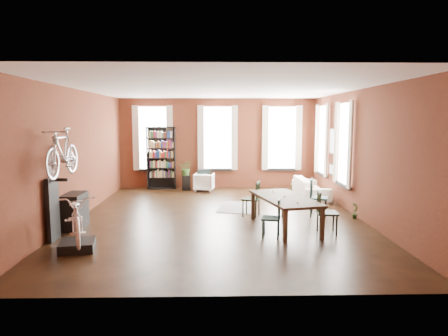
{
  "coord_description": "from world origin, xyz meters",
  "views": [
    {
      "loc": [
        -0.11,
        -9.82,
        2.46
      ],
      "look_at": [
        0.14,
        0.6,
        1.19
      ],
      "focal_mm": 32.0,
      "sensor_mm": 36.0,
      "label": 1
    }
  ],
  "objects_px": {
    "white_armchair": "(204,181)",
    "dining_chair_c": "(327,213)",
    "bicycle_floor": "(76,195)",
    "dining_chair_a": "(271,218)",
    "plant_stand": "(186,183)",
    "dining_chair_d": "(319,198)",
    "console_table": "(75,211)",
    "dining_table": "(284,213)",
    "dining_chair_b": "(251,199)",
    "cream_sofa": "(311,184)",
    "bookshelf": "(161,158)",
    "bike_trainer": "(77,246)"
  },
  "relations": [
    {
      "from": "dining_table",
      "to": "plant_stand",
      "type": "xyz_separation_m",
      "value": [
        -2.57,
        5.03,
        -0.11
      ]
    },
    {
      "from": "dining_chair_c",
      "to": "bike_trainer",
      "type": "height_order",
      "value": "dining_chair_c"
    },
    {
      "from": "dining_table",
      "to": "bookshelf",
      "type": "xyz_separation_m",
      "value": [
        -3.46,
        5.36,
        0.74
      ]
    },
    {
      "from": "dining_chair_d",
      "to": "plant_stand",
      "type": "relative_size",
      "value": 1.83
    },
    {
      "from": "dining_chair_b",
      "to": "dining_table",
      "type": "bearing_deg",
      "value": 48.39
    },
    {
      "from": "dining_table",
      "to": "white_armchair",
      "type": "height_order",
      "value": "dining_table"
    },
    {
      "from": "plant_stand",
      "to": "bicycle_floor",
      "type": "xyz_separation_m",
      "value": [
        -1.6,
        -6.4,
        0.79
      ]
    },
    {
      "from": "bookshelf",
      "to": "bike_trainer",
      "type": "xyz_separation_m",
      "value": [
        -0.71,
        -6.76,
        -1.01
      ]
    },
    {
      "from": "dining_chair_a",
      "to": "dining_chair_b",
      "type": "bearing_deg",
      "value": -159.22
    },
    {
      "from": "dining_chair_b",
      "to": "dining_chair_c",
      "type": "relative_size",
      "value": 0.97
    },
    {
      "from": "dining_chair_a",
      "to": "bookshelf",
      "type": "height_order",
      "value": "bookshelf"
    },
    {
      "from": "dining_chair_b",
      "to": "dining_chair_d",
      "type": "bearing_deg",
      "value": 109.46
    },
    {
      "from": "dining_chair_d",
      "to": "white_armchair",
      "type": "relative_size",
      "value": 1.4
    },
    {
      "from": "plant_stand",
      "to": "dining_chair_d",
      "type": "bearing_deg",
      "value": -46.54
    },
    {
      "from": "cream_sofa",
      "to": "console_table",
      "type": "distance_m",
      "value": 7.15
    },
    {
      "from": "dining_table",
      "to": "dining_chair_c",
      "type": "bearing_deg",
      "value": -39.04
    },
    {
      "from": "dining_chair_a",
      "to": "plant_stand",
      "type": "xyz_separation_m",
      "value": [
        -2.17,
        5.69,
        -0.16
      ]
    },
    {
      "from": "console_table",
      "to": "plant_stand",
      "type": "xyz_separation_m",
      "value": [
        2.17,
        4.87,
        -0.14
      ]
    },
    {
      "from": "dining_table",
      "to": "dining_chair_d",
      "type": "bearing_deg",
      "value": 33.88
    },
    {
      "from": "bike_trainer",
      "to": "plant_stand",
      "type": "distance_m",
      "value": 6.63
    },
    {
      "from": "dining_chair_a",
      "to": "dining_chair_b",
      "type": "relative_size",
      "value": 0.92
    },
    {
      "from": "dining_chair_a",
      "to": "bike_trainer",
      "type": "height_order",
      "value": "dining_chair_a"
    },
    {
      "from": "console_table",
      "to": "bicycle_floor",
      "type": "relative_size",
      "value": 0.46
    },
    {
      "from": "dining_chair_c",
      "to": "cream_sofa",
      "type": "xyz_separation_m",
      "value": [
        0.63,
        4.07,
        -0.05
      ]
    },
    {
      "from": "dining_table",
      "to": "dining_chair_b",
      "type": "relative_size",
      "value": 2.38
    },
    {
      "from": "cream_sofa",
      "to": "white_armchair",
      "type": "bearing_deg",
      "value": 70.43
    },
    {
      "from": "white_armchair",
      "to": "dining_chair_c",
      "type": "bearing_deg",
      "value": 126.02
    },
    {
      "from": "console_table",
      "to": "plant_stand",
      "type": "distance_m",
      "value": 5.34
    },
    {
      "from": "bookshelf",
      "to": "console_table",
      "type": "height_order",
      "value": "bookshelf"
    },
    {
      "from": "dining_chair_b",
      "to": "bicycle_floor",
      "type": "bearing_deg",
      "value": -33.56
    },
    {
      "from": "bookshelf",
      "to": "console_table",
      "type": "relative_size",
      "value": 2.75
    },
    {
      "from": "dining_chair_b",
      "to": "bike_trainer",
      "type": "distance_m",
      "value": 4.4
    },
    {
      "from": "dining_table",
      "to": "plant_stand",
      "type": "relative_size",
      "value": 4.13
    },
    {
      "from": "dining_chair_d",
      "to": "cream_sofa",
      "type": "relative_size",
      "value": 0.45
    },
    {
      "from": "console_table",
      "to": "bookshelf",
      "type": "bearing_deg",
      "value": 76.17
    },
    {
      "from": "dining_table",
      "to": "bookshelf",
      "type": "height_order",
      "value": "bookshelf"
    },
    {
      "from": "dining_chair_b",
      "to": "bike_trainer",
      "type": "relative_size",
      "value": 1.44
    },
    {
      "from": "white_armchair",
      "to": "bike_trainer",
      "type": "distance_m",
      "value": 6.66
    },
    {
      "from": "bookshelf",
      "to": "bike_trainer",
      "type": "relative_size",
      "value": 3.54
    },
    {
      "from": "cream_sofa",
      "to": "bicycle_floor",
      "type": "bearing_deg",
      "value": 131.62
    },
    {
      "from": "dining_chair_b",
      "to": "plant_stand",
      "type": "bearing_deg",
      "value": -132.97
    },
    {
      "from": "bicycle_floor",
      "to": "dining_chair_a",
      "type": "bearing_deg",
      "value": -10.53
    },
    {
      "from": "white_armchair",
      "to": "dining_chair_a",
      "type": "bearing_deg",
      "value": 113.73
    },
    {
      "from": "dining_chair_c",
      "to": "dining_chair_b",
      "type": "bearing_deg",
      "value": 48.14
    },
    {
      "from": "cream_sofa",
      "to": "bicycle_floor",
      "type": "relative_size",
      "value": 1.2
    },
    {
      "from": "dining_chair_a",
      "to": "bookshelf",
      "type": "distance_m",
      "value": 6.79
    },
    {
      "from": "dining_chair_d",
      "to": "console_table",
      "type": "height_order",
      "value": "dining_chair_d"
    },
    {
      "from": "dining_chair_b",
      "to": "cream_sofa",
      "type": "bearing_deg",
      "value": 159.35
    },
    {
      "from": "bookshelf",
      "to": "plant_stand",
      "type": "distance_m",
      "value": 1.27
    },
    {
      "from": "dining_chair_b",
      "to": "console_table",
      "type": "relative_size",
      "value": 1.12
    }
  ]
}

